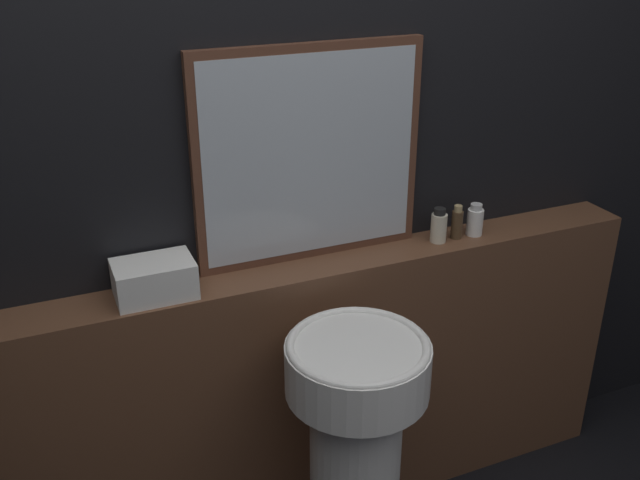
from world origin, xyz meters
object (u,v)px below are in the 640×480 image
pedestal_sink (355,451)px  shampoo_bottle (439,226)px  conditioner_bottle (457,223)px  towel_stack (154,279)px  lotion_bottle (475,221)px  mirror (310,156)px

pedestal_sink → shampoo_bottle: 0.75m
shampoo_bottle → conditioner_bottle: shampoo_bottle is taller
pedestal_sink → conditioner_bottle: 0.79m
towel_stack → conditioner_bottle: bearing=0.0°
conditioner_bottle → lotion_bottle: size_ratio=1.06×
mirror → conditioner_bottle: mirror is taller
towel_stack → lotion_bottle: (1.05, 0.00, -0.00)m
pedestal_sink → mirror: mirror is taller
mirror → lotion_bottle: (0.56, -0.07, -0.27)m
pedestal_sink → mirror: size_ratio=1.27×
conditioner_bottle → pedestal_sink: bearing=-146.5°
mirror → towel_stack: size_ratio=3.23×
shampoo_bottle → lotion_bottle: (0.14, 0.00, -0.00)m
pedestal_sink → shampoo_bottle: shampoo_bottle is taller
pedestal_sink → conditioner_bottle: bearing=33.5°
conditioner_bottle → lotion_bottle: conditioner_bottle is taller
mirror → towel_stack: 0.57m
mirror → conditioner_bottle: (0.49, -0.07, -0.27)m
mirror → conditioner_bottle: 0.56m
towel_stack → shampoo_bottle: 0.91m
towel_stack → pedestal_sink: bearing=-36.8°
mirror → lotion_bottle: 0.62m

